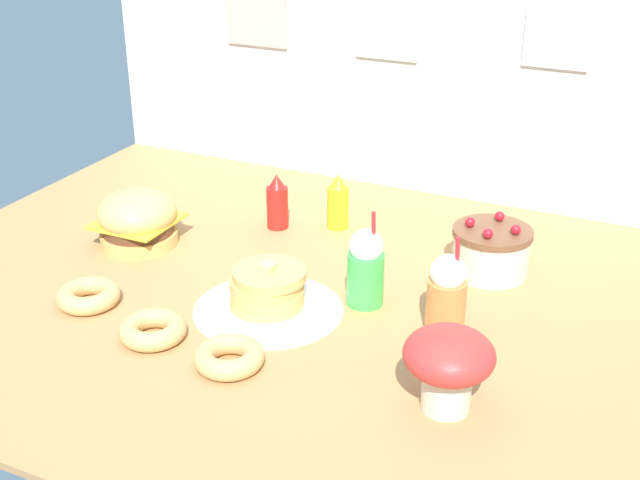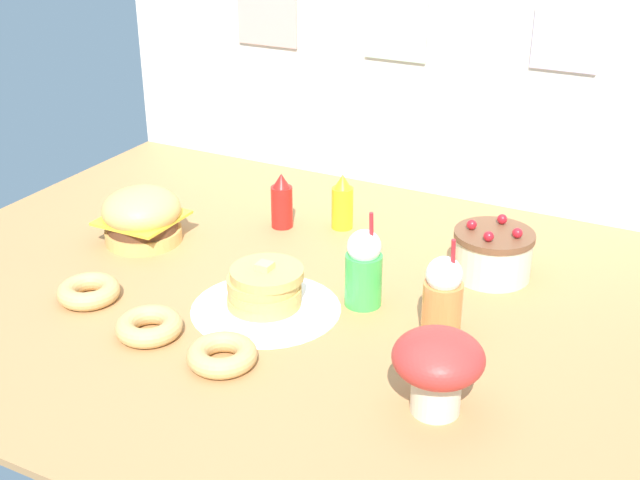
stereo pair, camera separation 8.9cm
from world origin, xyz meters
The scene contains 14 objects.
ground_plane centered at (0.00, 0.00, -0.01)m, with size 2.40×1.87×0.02m, color #B27F4C.
back_wall centered at (0.00, 0.93, 0.52)m, with size 2.40×0.04×1.04m.
doily_mat centered at (0.02, -0.12, 0.00)m, with size 0.43×0.43×0.00m, color white.
burger centered at (-0.57, 0.08, 0.09)m, with size 0.26×0.26×0.19m.
pancake_stack centered at (0.02, -0.12, 0.06)m, with size 0.33×0.33×0.14m.
layer_cake centered at (0.53, 0.37, 0.07)m, with size 0.24×0.24×0.18m.
ketchup_bottle centered at (-0.22, 0.40, 0.09)m, with size 0.07×0.07×0.19m.
mustard_bottle centered at (-0.03, 0.48, 0.09)m, with size 0.07×0.07×0.19m.
cream_soda_cup centered at (0.25, 0.04, 0.11)m, with size 0.11×0.11×0.29m.
orange_float_cup centered at (0.51, -0.02, 0.11)m, with size 0.11×0.11×0.29m.
donut_pink_glaze centered at (-0.46, -0.31, 0.03)m, with size 0.18×0.18×0.05m.
donut_chocolate centered at (-0.19, -0.38, 0.03)m, with size 0.18×0.18×0.05m.
donut_vanilla centered at (0.07, -0.41, 0.03)m, with size 0.18×0.18×0.05m.
mushroom_stool centered at (0.61, -0.34, 0.13)m, with size 0.21×0.21×0.20m.
Camera 2 is at (1.12, -1.90, 1.20)m, focal length 47.52 mm.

